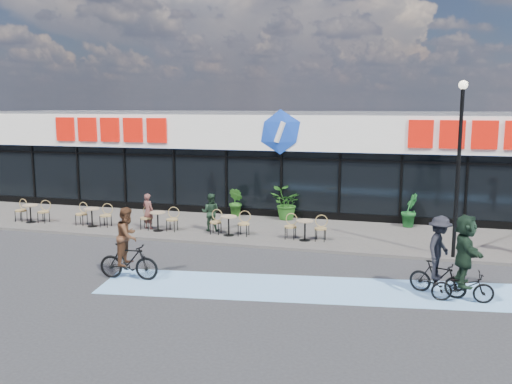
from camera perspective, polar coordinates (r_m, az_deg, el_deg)
ground at (r=17.15m, az=-2.50°, el=-7.57°), size 120.00×120.00×0.00m
sidewalk at (r=21.32m, az=1.20°, el=-4.07°), size 44.00×5.00×0.10m
bike_lane at (r=15.01m, az=10.62°, el=-10.18°), size 14.17×4.13×0.01m
building at (r=26.18m, az=4.11°, el=3.47°), size 30.60×6.57×4.75m
lamp_post at (r=18.08m, az=20.59°, el=3.66°), size 0.28×0.28×5.58m
bistro_set_1 at (r=24.39m, az=-22.52°, el=-1.87°), size 1.54×0.62×0.90m
bistro_set_2 at (r=22.75m, az=-16.77°, el=-2.32°), size 1.54×0.62×0.90m
bistro_set_3 at (r=21.38m, az=-10.19°, el=-2.79°), size 1.54×0.62×0.90m
bistro_set_4 at (r=20.33m, az=-2.82°, el=-3.28°), size 1.54×0.62×0.90m
bistro_set_5 at (r=19.64m, az=5.22°, el=-3.75°), size 1.54×0.62×0.90m
potted_plant_left at (r=23.64m, az=-2.09°, el=-1.07°), size 0.89×0.88×1.26m
potted_plant_mid at (r=22.98m, az=3.06°, el=-1.23°), size 1.41×1.28×1.38m
potted_plant_right at (r=22.49m, az=15.83°, el=-1.86°), size 0.77×0.86×1.33m
patron_left at (r=21.66m, az=-11.29°, el=-2.00°), size 0.59×0.48×1.41m
patron_right at (r=20.99m, az=-4.80°, el=-2.13°), size 0.78×0.64×1.47m
cyclist_a at (r=14.60m, az=21.07°, el=-6.78°), size 1.57×1.72×2.26m
cyclist_b at (r=14.94m, az=18.68°, el=-6.62°), size 1.56×1.23×2.12m
cyclist_c at (r=15.86m, az=-13.31°, el=-5.90°), size 1.79×0.84×2.10m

